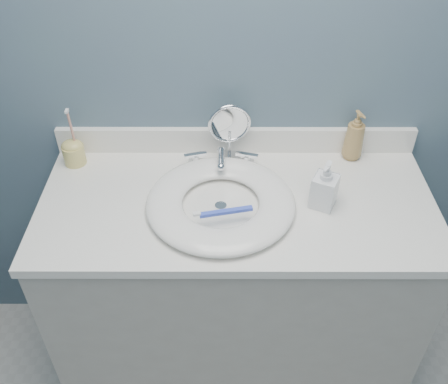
{
  "coord_description": "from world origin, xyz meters",
  "views": [
    {
      "loc": [
        -0.04,
        -0.18,
        1.89
      ],
      "look_at": [
        -0.04,
        0.94,
        0.94
      ],
      "focal_mm": 40.0,
      "sensor_mm": 36.0,
      "label": 1
    }
  ],
  "objects_px": {
    "makeup_mirror": "(230,130)",
    "toothbrush_holder": "(73,151)",
    "soap_bottle_amber": "(355,135)",
    "soap_bottle_clear": "(325,185)"
  },
  "relations": [
    {
      "from": "makeup_mirror",
      "to": "toothbrush_holder",
      "type": "xyz_separation_m",
      "value": [
        -0.52,
        -0.03,
        -0.07
      ]
    },
    {
      "from": "makeup_mirror",
      "to": "toothbrush_holder",
      "type": "height_order",
      "value": "same"
    },
    {
      "from": "makeup_mirror",
      "to": "soap_bottle_amber",
      "type": "relative_size",
      "value": 1.18
    },
    {
      "from": "toothbrush_holder",
      "to": "makeup_mirror",
      "type": "bearing_deg",
      "value": 2.96
    },
    {
      "from": "makeup_mirror",
      "to": "soap_bottle_amber",
      "type": "distance_m",
      "value": 0.42
    },
    {
      "from": "makeup_mirror",
      "to": "toothbrush_holder",
      "type": "distance_m",
      "value": 0.52
    },
    {
      "from": "makeup_mirror",
      "to": "toothbrush_holder",
      "type": "bearing_deg",
      "value": 174.49
    },
    {
      "from": "makeup_mirror",
      "to": "soap_bottle_amber",
      "type": "height_order",
      "value": "makeup_mirror"
    },
    {
      "from": "toothbrush_holder",
      "to": "soap_bottle_amber",
      "type": "bearing_deg",
      "value": 2.17
    },
    {
      "from": "soap_bottle_amber",
      "to": "soap_bottle_clear",
      "type": "xyz_separation_m",
      "value": [
        -0.14,
        -0.25,
        -0.01
      ]
    }
  ]
}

